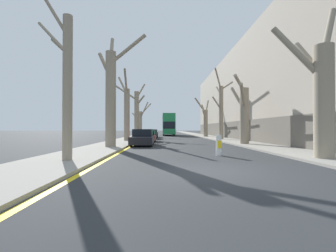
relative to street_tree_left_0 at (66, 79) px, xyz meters
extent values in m
plane|color=#2B2D30|center=(6.08, -2.26, -3.71)|extent=(300.00, 300.00, 0.00)
cube|color=gray|center=(-0.28, 47.74, -3.65)|extent=(3.44, 120.00, 0.12)
cube|color=gray|center=(12.44, 47.74, -3.65)|extent=(3.44, 120.00, 0.12)
cube|color=#9E9384|center=(19.16, 25.41, 2.74)|extent=(10.00, 46.78, 12.90)
cube|color=#5E584F|center=(14.14, 25.41, -2.46)|extent=(0.12, 45.85, 2.50)
cube|color=yellow|center=(1.62, 47.74, -3.71)|extent=(0.24, 120.00, 0.01)
cylinder|color=gray|center=(0.12, -0.08, -0.44)|extent=(0.42, 0.42, 6.54)
cylinder|color=gray|center=(-0.99, 0.79, 2.21)|extent=(2.37, 1.90, 2.27)
cylinder|color=gray|center=(-0.64, -0.12, 3.17)|extent=(1.64, 0.24, 2.60)
cylinder|color=gray|center=(-0.07, 0.43, 1.84)|extent=(0.56, 1.17, 1.60)
cylinder|color=gray|center=(-0.47, 0.42, 1.63)|extent=(1.33, 1.16, 1.14)
cylinder|color=gray|center=(0.30, 7.31, 0.02)|extent=(0.79, 0.79, 7.46)
cylinder|color=gray|center=(1.64, 7.22, 3.94)|extent=(2.86, 0.45, 2.35)
cylinder|color=gray|center=(0.20, 7.99, 4.25)|extent=(0.50, 1.63, 2.17)
cylinder|color=gray|center=(-0.22, 7.62, 2.73)|extent=(1.39, 0.99, 2.26)
cylinder|color=gray|center=(0.12, 16.10, -0.64)|extent=(0.66, 0.66, 6.14)
cylinder|color=gray|center=(0.08, 16.58, 1.23)|extent=(0.32, 1.19, 2.01)
cylinder|color=gray|center=(0.19, 14.89, 2.96)|extent=(0.39, 2.59, 2.54)
cylinder|color=gray|center=(-0.47, 16.73, 2.92)|extent=(1.47, 1.55, 2.36)
cylinder|color=gray|center=(0.39, 23.43, -0.20)|extent=(0.71, 0.71, 7.03)
cylinder|color=gray|center=(0.98, 23.02, 1.94)|extent=(1.46, 1.12, 1.50)
cylinder|color=gray|center=(-1.12, 23.14, 3.08)|extent=(3.20, 0.85, 2.17)
cylinder|color=gray|center=(0.92, 24.08, 3.52)|extent=(1.38, 1.62, 2.43)
cylinder|color=gray|center=(0.14, 31.19, -1.38)|extent=(0.60, 0.60, 4.66)
cylinder|color=gray|center=(-0.73, 32.20, -0.12)|extent=(1.97, 2.25, 1.94)
cylinder|color=gray|center=(-0.15, 31.84, 0.46)|extent=(0.85, 1.56, 2.77)
cylinder|color=gray|center=(0.82, 31.38, 1.21)|extent=(1.60, 0.64, 3.09)
cylinder|color=gray|center=(1.05, 31.96, 1.42)|extent=(2.07, 1.80, 2.43)
cylinder|color=gray|center=(11.97, 0.35, -0.98)|extent=(0.87, 0.87, 5.47)
cylinder|color=gray|center=(12.65, 0.92, 2.63)|extent=(1.75, 1.52, 2.96)
cylinder|color=gray|center=(10.97, 0.75, 1.49)|extent=(2.34, 1.17, 2.95)
cylinder|color=gray|center=(11.92, 1.33, 1.36)|extent=(0.42, 2.20, 2.47)
cylinder|color=gray|center=(11.86, 10.48, -1.09)|extent=(0.81, 0.81, 5.26)
cylinder|color=gray|center=(11.24, 9.88, 1.85)|extent=(1.57, 1.52, 1.47)
cylinder|color=gray|center=(11.49, 11.13, 0.65)|extent=(1.11, 1.65, 2.42)
cylinder|color=gray|center=(11.31, 9.31, 0.60)|extent=(1.43, 2.59, 1.97)
cylinder|color=gray|center=(12.03, 19.47, -0.14)|extent=(0.57, 0.57, 7.14)
cylinder|color=gray|center=(12.81, 19.48, 3.48)|extent=(1.66, 0.24, 1.19)
cylinder|color=gray|center=(11.41, 18.42, 4.08)|extent=(1.50, 2.32, 2.48)
cylinder|color=gray|center=(11.94, 20.32, 2.90)|extent=(0.40, 1.85, 1.60)
cylinder|color=gray|center=(11.42, 19.28, 1.16)|extent=(1.44, 0.62, 1.79)
cylinder|color=gray|center=(11.80, 29.08, -1.32)|extent=(0.74, 0.74, 4.78)
cylinder|color=gray|center=(11.64, 30.09, 1.09)|extent=(0.60, 2.24, 2.30)
cylinder|color=gray|center=(11.47, 28.66, 0.21)|extent=(0.98, 1.17, 1.69)
cylinder|color=gray|center=(10.78, 28.55, 1.79)|extent=(2.32, 1.38, 2.72)
cylinder|color=gray|center=(12.13, 29.59, 1.61)|extent=(1.01, 1.35, 2.55)
cube|color=#1E7F47|center=(5.52, 39.97, -2.05)|extent=(2.58, 11.55, 2.63)
cube|color=#1E7F47|center=(5.52, 39.97, 0.02)|extent=(2.53, 11.32, 1.51)
cube|color=#1A6C3C|center=(5.52, 39.97, 0.83)|extent=(2.53, 11.32, 0.12)
cube|color=black|center=(5.52, 39.97, -1.54)|extent=(2.61, 10.16, 1.37)
cube|color=black|center=(5.52, 39.97, 0.09)|extent=(2.61, 10.16, 1.15)
cube|color=black|center=(5.52, 34.21, -1.54)|extent=(2.32, 0.06, 1.44)
cylinder|color=black|center=(4.40, 36.50, -3.20)|extent=(0.30, 1.04, 1.04)
cylinder|color=black|center=(6.64, 36.50, -3.20)|extent=(0.30, 1.04, 1.04)
cylinder|color=black|center=(4.40, 43.20, -3.20)|extent=(0.30, 1.04, 1.04)
cylinder|color=black|center=(6.64, 43.20, -3.20)|extent=(0.30, 1.04, 1.04)
cube|color=black|center=(2.54, 9.94, -3.22)|extent=(1.89, 4.57, 0.63)
cube|color=black|center=(2.54, 10.21, -2.58)|extent=(1.67, 2.38, 0.65)
cylinder|color=black|center=(1.70, 8.56, -3.41)|extent=(0.20, 0.61, 0.61)
cylinder|color=black|center=(3.38, 8.56, -3.41)|extent=(0.20, 0.61, 0.61)
cylinder|color=black|center=(1.70, 11.31, -3.41)|extent=(0.20, 0.61, 0.61)
cylinder|color=black|center=(3.38, 11.31, -3.41)|extent=(0.20, 0.61, 0.61)
cube|color=maroon|center=(2.54, 15.79, -3.26)|extent=(1.83, 4.13, 0.55)
cube|color=black|center=(2.54, 16.04, -2.72)|extent=(1.61, 2.15, 0.52)
cylinder|color=black|center=(1.73, 14.55, -3.39)|extent=(0.20, 0.64, 0.64)
cylinder|color=black|center=(3.34, 14.55, -3.39)|extent=(0.20, 0.64, 0.64)
cylinder|color=black|center=(1.73, 17.03, -3.39)|extent=(0.20, 0.64, 0.64)
cylinder|color=black|center=(3.34, 17.03, -3.39)|extent=(0.20, 0.64, 0.64)
cube|color=black|center=(2.54, 22.50, -3.22)|extent=(1.70, 4.38, 0.63)
cube|color=black|center=(2.54, 22.76, -2.65)|extent=(1.50, 2.28, 0.51)
cylinder|color=black|center=(1.80, 21.18, -3.39)|extent=(0.20, 0.65, 0.65)
cylinder|color=black|center=(3.28, 21.18, -3.39)|extent=(0.20, 0.65, 0.65)
cylinder|color=black|center=(1.80, 23.81, -3.39)|extent=(0.20, 0.65, 0.65)
cylinder|color=black|center=(3.28, 23.81, -3.39)|extent=(0.20, 0.65, 0.65)
cube|color=black|center=(2.54, 28.41, -3.20)|extent=(1.76, 4.22, 0.66)
cube|color=black|center=(2.54, 28.67, -2.61)|extent=(1.55, 2.19, 0.52)
cylinder|color=black|center=(1.77, 27.15, -3.39)|extent=(0.20, 0.66, 0.66)
cylinder|color=black|center=(3.31, 27.15, -3.39)|extent=(0.20, 0.66, 0.66)
cylinder|color=black|center=(1.77, 29.68, -3.39)|extent=(0.20, 0.66, 0.66)
cylinder|color=black|center=(3.31, 29.68, -3.39)|extent=(0.20, 0.66, 0.66)
cylinder|color=white|center=(7.48, 2.42, -3.14)|extent=(0.32, 0.32, 1.15)
cube|color=yellow|center=(7.48, 2.25, -3.08)|extent=(0.22, 0.01, 0.41)
camera|label=1|loc=(4.37, -10.09, -2.20)|focal=24.00mm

